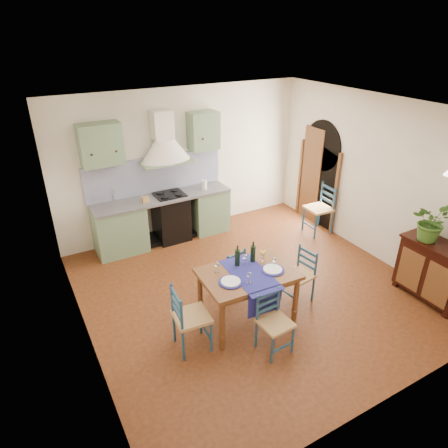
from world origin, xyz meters
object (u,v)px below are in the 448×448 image
(dining_table, at_px, (248,278))
(potted_plant, at_px, (431,221))
(chair_near, at_px, (274,322))
(sideboard, at_px, (434,270))

(dining_table, xyz_separation_m, potted_plant, (2.67, -0.69, 0.52))
(chair_near, distance_m, sideboard, 2.74)
(chair_near, height_order, sideboard, sideboard)
(dining_table, height_order, sideboard, dining_table)
(dining_table, xyz_separation_m, sideboard, (2.71, -0.91, -0.21))
(dining_table, bearing_deg, sideboard, -18.51)
(dining_table, xyz_separation_m, chair_near, (-0.01, -0.63, -0.29))
(dining_table, relative_size, potted_plant, 2.19)
(chair_near, xyz_separation_m, sideboard, (2.72, -0.28, 0.08))
(dining_table, bearing_deg, potted_plant, -14.61)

